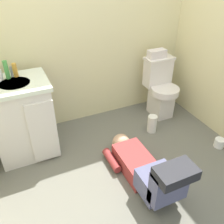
{
  "coord_description": "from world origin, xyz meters",
  "views": [
    {
      "loc": [
        -0.84,
        -1.54,
        1.81
      ],
      "look_at": [
        0.03,
        0.37,
        0.45
      ],
      "focal_mm": 39.16,
      "sensor_mm": 36.0,
      "label": 1
    }
  ],
  "objects_px": {
    "faucet": "(11,71)",
    "person_plumber": "(146,169)",
    "vanity_cabinet": "(23,118)",
    "bottle_amber": "(15,70)",
    "bottle_green": "(6,70)",
    "toilet": "(160,88)",
    "toilet_paper_roll": "(219,143)",
    "tissue_box": "(157,54)",
    "paper_towel_roll": "(152,124)",
    "bottle_white": "(0,75)"
  },
  "relations": [
    {
      "from": "faucet",
      "to": "bottle_amber",
      "type": "distance_m",
      "value": 0.04
    },
    {
      "from": "person_plumber",
      "to": "bottle_amber",
      "type": "bearing_deg",
      "value": 129.97
    },
    {
      "from": "toilet",
      "to": "vanity_cabinet",
      "type": "bearing_deg",
      "value": -178.18
    },
    {
      "from": "paper_towel_roll",
      "to": "toilet_paper_roll",
      "type": "height_order",
      "value": "paper_towel_roll"
    },
    {
      "from": "toilet",
      "to": "toilet_paper_roll",
      "type": "height_order",
      "value": "toilet"
    },
    {
      "from": "vanity_cabinet",
      "to": "paper_towel_roll",
      "type": "relative_size",
      "value": 3.82
    },
    {
      "from": "tissue_box",
      "to": "paper_towel_roll",
      "type": "distance_m",
      "value": 0.84
    },
    {
      "from": "bottle_amber",
      "to": "toilet_paper_roll",
      "type": "bearing_deg",
      "value": -26.47
    },
    {
      "from": "paper_towel_roll",
      "to": "toilet_paper_roll",
      "type": "relative_size",
      "value": 1.95
    },
    {
      "from": "bottle_white",
      "to": "faucet",
      "type": "bearing_deg",
      "value": 20.94
    },
    {
      "from": "bottle_green",
      "to": "toilet",
      "type": "bearing_deg",
      "value": -1.89
    },
    {
      "from": "paper_towel_roll",
      "to": "tissue_box",
      "type": "bearing_deg",
      "value": 58.12
    },
    {
      "from": "bottle_amber",
      "to": "person_plumber",
      "type": "bearing_deg",
      "value": -50.03
    },
    {
      "from": "vanity_cabinet",
      "to": "paper_towel_roll",
      "type": "xyz_separation_m",
      "value": [
        1.39,
        -0.27,
        -0.31
      ]
    },
    {
      "from": "bottle_white",
      "to": "bottle_amber",
      "type": "height_order",
      "value": "bottle_amber"
    },
    {
      "from": "toilet",
      "to": "bottle_amber",
      "type": "distance_m",
      "value": 1.74
    },
    {
      "from": "faucet",
      "to": "toilet",
      "type": "bearing_deg",
      "value": -3.12
    },
    {
      "from": "tissue_box",
      "to": "bottle_amber",
      "type": "xyz_separation_m",
      "value": [
        -1.61,
        -0.02,
        0.09
      ]
    },
    {
      "from": "tissue_box",
      "to": "bottle_green",
      "type": "xyz_separation_m",
      "value": [
        -1.69,
        -0.03,
        0.11
      ]
    },
    {
      "from": "toilet",
      "to": "tissue_box",
      "type": "bearing_deg",
      "value": 116.43
    },
    {
      "from": "tissue_box",
      "to": "bottle_green",
      "type": "height_order",
      "value": "bottle_green"
    },
    {
      "from": "toilet",
      "to": "vanity_cabinet",
      "type": "distance_m",
      "value": 1.69
    },
    {
      "from": "toilet_paper_roll",
      "to": "faucet",
      "type": "bearing_deg",
      "value": 153.41
    },
    {
      "from": "faucet",
      "to": "person_plumber",
      "type": "xyz_separation_m",
      "value": [
        0.91,
        -1.06,
        -0.69
      ]
    },
    {
      "from": "toilet",
      "to": "bottle_green",
      "type": "relative_size",
      "value": 4.28
    },
    {
      "from": "bottle_white",
      "to": "paper_towel_roll",
      "type": "distance_m",
      "value": 1.72
    },
    {
      "from": "toilet_paper_roll",
      "to": "vanity_cabinet",
      "type": "bearing_deg",
      "value": 156.95
    },
    {
      "from": "paper_towel_roll",
      "to": "vanity_cabinet",
      "type": "bearing_deg",
      "value": 169.18
    },
    {
      "from": "bottle_amber",
      "to": "paper_towel_roll",
      "type": "height_order",
      "value": "bottle_amber"
    },
    {
      "from": "bottle_green",
      "to": "bottle_amber",
      "type": "relative_size",
      "value": 1.32
    },
    {
      "from": "tissue_box",
      "to": "bottle_amber",
      "type": "bearing_deg",
      "value": -179.26
    },
    {
      "from": "vanity_cabinet",
      "to": "paper_towel_roll",
      "type": "height_order",
      "value": "vanity_cabinet"
    },
    {
      "from": "faucet",
      "to": "bottle_green",
      "type": "relative_size",
      "value": 0.57
    },
    {
      "from": "tissue_box",
      "to": "bottle_amber",
      "type": "relative_size",
      "value": 1.66
    },
    {
      "from": "person_plumber",
      "to": "faucet",
      "type": "bearing_deg",
      "value": 130.47
    },
    {
      "from": "faucet",
      "to": "paper_towel_roll",
      "type": "relative_size",
      "value": 0.47
    },
    {
      "from": "tissue_box",
      "to": "paper_towel_roll",
      "type": "height_order",
      "value": "tissue_box"
    },
    {
      "from": "paper_towel_roll",
      "to": "person_plumber",
      "type": "bearing_deg",
      "value": -126.79
    },
    {
      "from": "vanity_cabinet",
      "to": "toilet_paper_roll",
      "type": "xyz_separation_m",
      "value": [
        1.92,
        -0.82,
        -0.37
      ]
    },
    {
      "from": "tissue_box",
      "to": "bottle_white",
      "type": "height_order",
      "value": "bottle_white"
    },
    {
      "from": "toilet",
      "to": "tissue_box",
      "type": "relative_size",
      "value": 3.41
    },
    {
      "from": "vanity_cabinet",
      "to": "toilet_paper_roll",
      "type": "relative_size",
      "value": 7.45
    },
    {
      "from": "vanity_cabinet",
      "to": "bottle_amber",
      "type": "bearing_deg",
      "value": 75.68
    },
    {
      "from": "faucet",
      "to": "person_plumber",
      "type": "relative_size",
      "value": 0.09
    },
    {
      "from": "tissue_box",
      "to": "vanity_cabinet",
      "type": "bearing_deg",
      "value": -174.98
    },
    {
      "from": "faucet",
      "to": "bottle_white",
      "type": "distance_m",
      "value": 0.11
    },
    {
      "from": "bottle_green",
      "to": "toilet_paper_roll",
      "type": "relative_size",
      "value": 1.59
    },
    {
      "from": "person_plumber",
      "to": "tissue_box",
      "type": "bearing_deg",
      "value": 55.04
    },
    {
      "from": "bottle_green",
      "to": "paper_towel_roll",
      "type": "relative_size",
      "value": 0.82
    },
    {
      "from": "faucet",
      "to": "bottle_green",
      "type": "xyz_separation_m",
      "value": [
        -0.04,
        -0.04,
        0.04
      ]
    }
  ]
}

